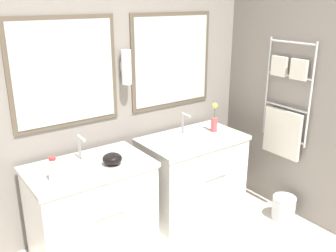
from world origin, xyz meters
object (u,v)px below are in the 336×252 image
toiletry_bottle (54,169)px  amenity_bowl (112,159)px  vanity_right (194,176)px  flower_vase (214,120)px  vanity_left (94,210)px  waste_bin (284,207)px

toiletry_bottle → amenity_bowl: bearing=0.1°
vanity_right → flower_vase: flower_vase is taller
vanity_left → waste_bin: size_ratio=4.17×
toiletry_bottle → waste_bin: bearing=-15.0°
flower_vase → waste_bin: (0.35, -0.64, -0.77)m
vanity_left → flower_vase: flower_vase is taller
vanity_left → waste_bin: (1.67, -0.59, -0.28)m
vanity_right → waste_bin: (0.62, -0.59, -0.28)m
vanity_left → waste_bin: 1.79m
vanity_left → amenity_bowl: amenity_bowl is taller
amenity_bowl → flower_vase: size_ratio=0.54×
amenity_bowl → waste_bin: (1.51, -0.53, -0.70)m
flower_vase → amenity_bowl: bearing=-174.8°
amenity_bowl → toiletry_bottle: bearing=-179.9°
vanity_right → amenity_bowl: 0.98m
vanity_left → vanity_right: same height
toiletry_bottle → waste_bin: (1.97, -0.53, -0.74)m
vanity_left → toiletry_bottle: size_ratio=5.30×
vanity_right → toiletry_bottle: size_ratio=5.30×
toiletry_bottle → amenity_bowl: toiletry_bottle is taller
flower_vase → waste_bin: bearing=-61.0°
vanity_right → toiletry_bottle: (-1.35, -0.06, 0.46)m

